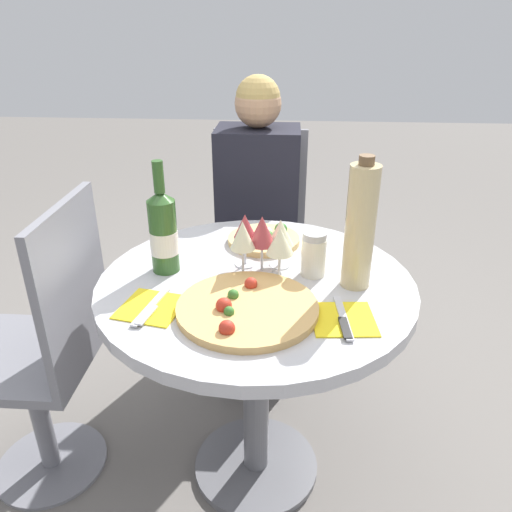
{
  "coord_description": "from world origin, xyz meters",
  "views": [
    {
      "loc": [
        0.08,
        -1.2,
        1.4
      ],
      "look_at": [
        0.0,
        -0.06,
        0.83
      ],
      "focal_mm": 35.0,
      "sensor_mm": 36.0,
      "label": 1
    }
  ],
  "objects": [
    {
      "name": "ground_plane",
      "position": [
        0.0,
        0.0,
        0.0
      ],
      "size": [
        12.0,
        12.0,
        0.0
      ],
      "primitive_type": "plane",
      "color": "slate",
      "rests_on": "ground"
    },
    {
      "name": "wine_bottle",
      "position": [
        -0.26,
        0.04,
        0.85
      ],
      "size": [
        0.08,
        0.08,
        0.32
      ],
      "color": "#2D5623",
      "rests_on": "dining_table"
    },
    {
      "name": "sugar_shaker",
      "position": [
        0.16,
        0.04,
        0.79
      ],
      "size": [
        0.07,
        0.07,
        0.13
      ],
      "color": "silver",
      "rests_on": "dining_table"
    },
    {
      "name": "dining_table",
      "position": [
        0.0,
        0.0,
        0.59
      ],
      "size": [
        0.87,
        0.87,
        0.73
      ],
      "color": "slate",
      "rests_on": "ground_plane"
    },
    {
      "name": "pizza_small_far",
      "position": [
        0.01,
        0.25,
        0.74
      ],
      "size": [
        0.23,
        0.23,
        0.05
      ],
      "color": "#DBB26B",
      "rests_on": "dining_table"
    },
    {
      "name": "pizza_large",
      "position": [
        -0.01,
        -0.17,
        0.74
      ],
      "size": [
        0.35,
        0.35,
        0.05
      ],
      "color": "tan",
      "rests_on": "dining_table"
    },
    {
      "name": "wine_glass_front_right",
      "position": [
        0.06,
        0.02,
        0.84
      ],
      "size": [
        0.08,
        0.08,
        0.15
      ],
      "color": "silver",
      "rests_on": "dining_table"
    },
    {
      "name": "wine_glass_front_left",
      "position": [
        -0.04,
        0.02,
        0.85
      ],
      "size": [
        0.07,
        0.07,
        0.16
      ],
      "color": "silver",
      "rests_on": "dining_table"
    },
    {
      "name": "place_setting_left",
      "position": [
        -0.25,
        -0.17,
        0.73
      ],
      "size": [
        0.18,
        0.19,
        0.01
      ],
      "color": "yellow",
      "rests_on": "dining_table"
    },
    {
      "name": "chair_empty_side",
      "position": [
        -0.63,
        -0.03,
        0.46
      ],
      "size": [
        0.4,
        0.4,
        0.95
      ],
      "rotation": [
        0.0,
        0.0,
        1.57
      ],
      "color": "slate",
      "rests_on": "ground_plane"
    },
    {
      "name": "wine_glass_back_right",
      "position": [
        0.06,
        0.09,
        0.83
      ],
      "size": [
        0.08,
        0.08,
        0.14
      ],
      "color": "silver",
      "rests_on": "dining_table"
    },
    {
      "name": "chair_behind_diner",
      "position": [
        -0.04,
        0.81,
        0.46
      ],
      "size": [
        0.4,
        0.4,
        0.95
      ],
      "rotation": [
        0.0,
        0.0,
        3.14
      ],
      "color": "slate",
      "rests_on": "ground_plane"
    },
    {
      "name": "wine_glass_back_left",
      "position": [
        -0.04,
        0.09,
        0.85
      ],
      "size": [
        0.06,
        0.06,
        0.16
      ],
      "color": "silver",
      "rests_on": "dining_table"
    },
    {
      "name": "tall_carafe",
      "position": [
        0.27,
        -0.01,
        0.9
      ],
      "size": [
        0.08,
        0.08,
        0.36
      ],
      "color": "tan",
      "rests_on": "dining_table"
    },
    {
      "name": "seated_diner",
      "position": [
        -0.04,
        0.65,
        0.53
      ],
      "size": [
        0.33,
        0.48,
        1.19
      ],
      "rotation": [
        0.0,
        0.0,
        3.14
      ],
      "color": "black",
      "rests_on": "ground_plane"
    },
    {
      "name": "wine_glass_center",
      "position": [
        0.01,
        0.05,
        0.85
      ],
      "size": [
        0.08,
        0.08,
        0.17
      ],
      "color": "silver",
      "rests_on": "dining_table"
    },
    {
      "name": "place_setting_right",
      "position": [
        0.22,
        -0.19,
        0.73
      ],
      "size": [
        0.16,
        0.19,
        0.01
      ],
      "color": "yellow",
      "rests_on": "dining_table"
    }
  ]
}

